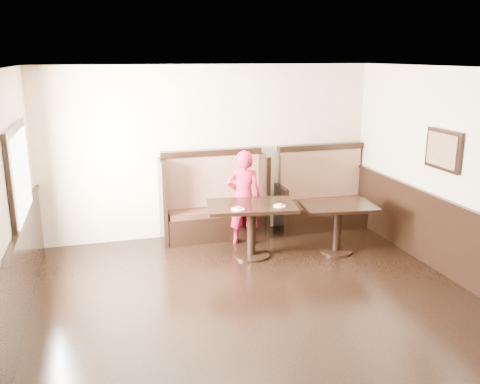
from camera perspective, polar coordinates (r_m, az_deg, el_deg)
name	(u,v)px	position (r m, az deg, el deg)	size (l,w,h in m)	color
ground	(284,338)	(5.70, 4.95, -15.97)	(7.00, 7.00, 0.00)	black
room_shell	(250,273)	(5.54, 1.14, -9.07)	(7.00, 7.00, 7.00)	beige
booth_main	(214,206)	(8.40, -2.97, -1.59)	(1.75, 0.72, 1.45)	black
booth_neighbor	(322,200)	(9.03, 9.18, -0.87)	(1.65, 0.72, 1.45)	black
table_main	(251,217)	(7.53, 1.29, -2.77)	(1.39, 0.98, 0.82)	black
table_neighbor	(338,217)	(7.86, 10.92, -2.73)	(1.17, 0.85, 0.76)	black
child	(244,198)	(8.01, 0.41, -0.64)	(0.56, 0.36, 1.52)	#A4112E
pizza_plate_left	(238,209)	(7.22, -0.24, -1.87)	(0.19, 0.19, 0.04)	white
pizza_plate_right	(279,205)	(7.40, 4.45, -1.51)	(0.18, 0.18, 0.03)	white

